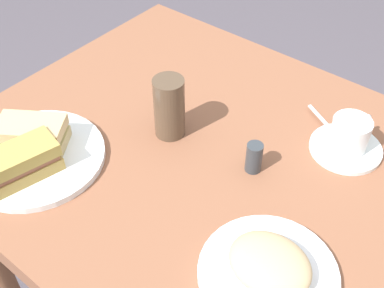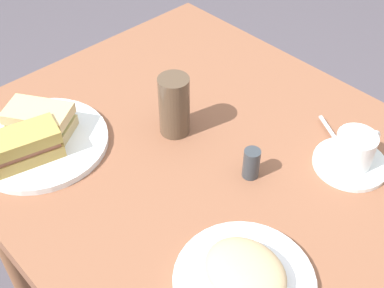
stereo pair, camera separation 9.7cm
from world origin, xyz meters
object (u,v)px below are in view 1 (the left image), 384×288
Objects in this scene: sandwich_front at (32,134)px; coffee_cup at (350,133)px; side_plate at (268,274)px; drinking_glass at (170,107)px; sandwich_plate at (35,157)px; coffee_saucer at (345,148)px; spoon at (326,123)px; dining_table at (210,187)px; salt_shaker at (254,157)px; sandwich_back at (21,162)px.

coffee_cup is at bearing 38.72° from sandwich_front.
drinking_glass is at bearing 154.50° from side_plate.
sandwich_plate is 2.59× the size of coffee_cup.
spoon reaches higher than coffee_saucer.
coffee_cup reaches higher than dining_table.
salt_shaker is (0.09, 0.02, 0.13)m from dining_table.
drinking_glass reaches higher than dining_table.
sandwich_plate is 1.22× the size of side_plate.
coffee_cup is (0.21, 0.18, 0.14)m from dining_table.
sandwich_front is 1.65× the size of spoon.
sandwich_front is 0.44m from salt_shaker.
sandwich_front is 0.53m from side_plate.
sandwich_back reaches higher than coffee_saucer.
side_plate is (0.03, -0.35, 0.00)m from coffee_saucer.
drinking_glass reaches higher than side_plate.
coffee_cup is 0.47× the size of side_plate.
salt_shaker is (-0.12, -0.16, -0.01)m from coffee_cup.
dining_table is 0.29m from coffee_saucer.
drinking_glass is (-0.31, -0.18, 0.06)m from coffee_saucer.
side_plate is at bearing -25.50° from drinking_glass.
coffee_saucer is 0.07m from spoon.
side_plate is at bearing 13.12° from sandwich_back.
sandwich_back is 0.49m from side_plate.
spoon is at bearing 40.96° from drinking_glass.
coffee_saucer is 0.35m from side_plate.
sandwich_back is (0.05, -0.06, 0.00)m from sandwich_front.
sandwich_back is 0.63m from coffee_saucer.
salt_shaker is (0.32, 0.29, -0.01)m from sandwich_back.
spoon is (0.14, 0.22, 0.11)m from dining_table.
drinking_glass is at bearing 49.98° from sandwich_front.
sandwich_plate and side_plate have the same top height.
salt_shaker reaches higher than side_plate.
drinking_glass is (-0.20, -0.02, 0.03)m from salt_shaker.
salt_shaker is (0.37, 0.23, -0.01)m from sandwich_front.
dining_table is 0.20m from drinking_glass.
coffee_saucer is at bearing 41.52° from dining_table.
side_plate is 1.69× the size of drinking_glass.
drinking_glass reaches higher than sandwich_plate.
sandwich_front is at bearing -130.02° from drinking_glass.
salt_shaker is at bearing 35.39° from sandwich_plate.
coffee_cup is (0.44, 0.46, 0.00)m from sandwich_back.
sandwich_front reaches higher than coffee_saucer.
coffee_cup reaches higher than side_plate.
spoon is (0.40, 0.45, 0.01)m from sandwich_plate.
sandwich_front is at bearing -148.49° from salt_shaker.
sandwich_plate is at bearing -144.61° from salt_shaker.
sandwich_back is (0.03, -0.04, 0.04)m from sandwich_plate.
coffee_cup reaches higher than spoon.
coffee_saucer is (0.44, 0.46, -0.04)m from sandwich_back.
sandwich_front is 1.13× the size of drinking_glass.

